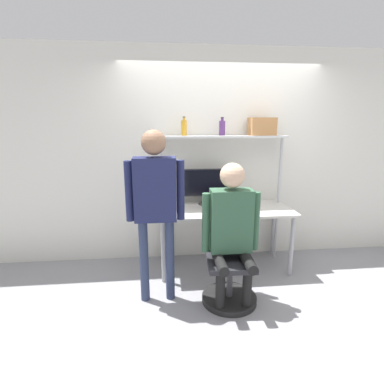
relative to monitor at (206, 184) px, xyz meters
name	(u,v)px	position (x,y,z in m)	size (l,w,h in m)	color
ground_plane	(229,281)	(0.20, -0.59, -1.03)	(12.00, 12.00, 0.00)	gray
wall_back	(219,157)	(0.20, 0.18, 0.32)	(8.00, 0.06, 2.70)	silver
desk	(224,215)	(0.20, -0.21, -0.34)	(1.63, 0.72, 0.77)	beige
shelf_unit	(222,154)	(0.20, -0.01, 0.38)	(1.55, 0.31, 1.64)	silver
monitor	(206,184)	(0.00, 0.00, 0.00)	(0.62, 0.18, 0.46)	#333338
laptop	(221,206)	(0.14, -0.32, -0.20)	(0.31, 0.21, 0.22)	#333338
cell_phone	(241,211)	(0.37, -0.37, -0.25)	(0.07, 0.15, 0.01)	silver
office_chair	(229,274)	(0.12, -0.93, -0.75)	(0.56, 0.56, 0.92)	black
person_seated	(232,223)	(0.11, -0.97, -0.18)	(0.57, 0.48, 1.43)	black
person_standing	(155,195)	(-0.61, -0.85, 0.09)	(0.57, 0.23, 1.74)	#2D3856
bottle_amber	(184,128)	(-0.27, -0.01, 0.70)	(0.07, 0.07, 0.22)	gold
bottle_purple	(222,128)	(0.19, -0.01, 0.70)	(0.07, 0.07, 0.22)	#593372
storage_box	(262,126)	(0.69, -0.01, 0.71)	(0.31, 0.23, 0.21)	#B27A47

